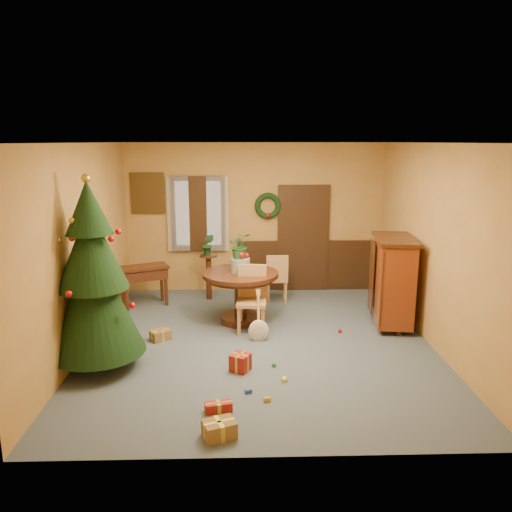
{
  "coord_description": "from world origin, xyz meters",
  "views": [
    {
      "loc": [
        -0.26,
        -6.92,
        2.92
      ],
      "look_at": [
        -0.05,
        0.4,
        1.23
      ],
      "focal_mm": 35.0,
      "sensor_mm": 36.0,
      "label": 1
    }
  ],
  "objects_px": {
    "writing_desk": "(144,276)",
    "sideboard": "(393,279)",
    "chair_near": "(252,296)",
    "christmas_tree": "(93,280)",
    "dining_table": "(241,287)"
  },
  "relations": [
    {
      "from": "dining_table",
      "to": "chair_near",
      "type": "height_order",
      "value": "chair_near"
    },
    {
      "from": "writing_desk",
      "to": "sideboard",
      "type": "xyz_separation_m",
      "value": [
        4.17,
        -1.09,
        0.22
      ]
    },
    {
      "from": "dining_table",
      "to": "christmas_tree",
      "type": "distance_m",
      "value": 2.56
    },
    {
      "from": "dining_table",
      "to": "sideboard",
      "type": "xyz_separation_m",
      "value": [
        2.43,
        -0.21,
        0.18
      ]
    },
    {
      "from": "chair_near",
      "to": "writing_desk",
      "type": "xyz_separation_m",
      "value": [
        -1.91,
        1.25,
        0.0
      ]
    },
    {
      "from": "christmas_tree",
      "to": "dining_table",
      "type": "bearing_deg",
      "value": 41.36
    },
    {
      "from": "sideboard",
      "to": "chair_near",
      "type": "bearing_deg",
      "value": -176.09
    },
    {
      "from": "christmas_tree",
      "to": "writing_desk",
      "type": "xyz_separation_m",
      "value": [
        0.13,
        2.53,
        -0.64
      ]
    },
    {
      "from": "chair_near",
      "to": "christmas_tree",
      "type": "height_order",
      "value": "christmas_tree"
    },
    {
      "from": "dining_table",
      "to": "writing_desk",
      "type": "bearing_deg",
      "value": 152.96
    },
    {
      "from": "chair_near",
      "to": "christmas_tree",
      "type": "bearing_deg",
      "value": -147.92
    },
    {
      "from": "chair_near",
      "to": "sideboard",
      "type": "height_order",
      "value": "sideboard"
    },
    {
      "from": "christmas_tree",
      "to": "writing_desk",
      "type": "height_order",
      "value": "christmas_tree"
    },
    {
      "from": "chair_near",
      "to": "sideboard",
      "type": "relative_size",
      "value": 0.72
    },
    {
      "from": "christmas_tree",
      "to": "sideboard",
      "type": "xyz_separation_m",
      "value": [
        4.3,
        1.43,
        -0.43
      ]
    }
  ]
}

